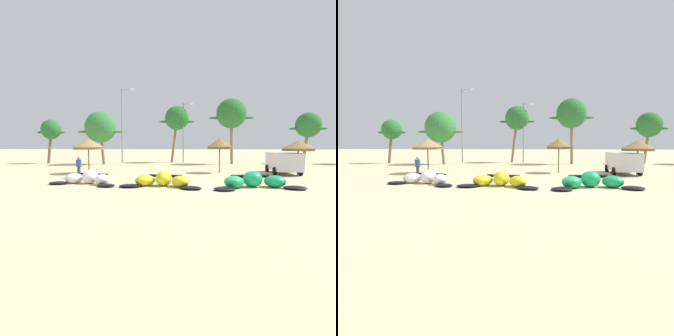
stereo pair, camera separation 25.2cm
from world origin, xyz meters
TOP-DOWN VIEW (x-y plane):
  - ground_plane at (0.00, 0.00)m, footprint 260.00×260.00m
  - kite_far_left at (-8.53, 1.08)m, footprint 4.78×2.84m
  - kite_left at (-3.60, 0.40)m, footprint 5.20×2.76m
  - kite_left_of_center at (1.88, 0.36)m, footprint 5.63×3.06m
  - beach_umbrella_near_van at (-10.88, 7.70)m, footprint 2.73×2.73m
  - beach_umbrella_middle at (0.67, 9.27)m, footprint 2.27×2.27m
  - beach_umbrella_near_palms at (6.96, 7.70)m, footprint 2.67×2.67m
  - parked_van at (6.16, 9.05)m, footprint 2.48×4.99m
  - person_near_kites at (-10.44, 4.33)m, footprint 0.36×0.24m
  - palm_leftmost at (-20.71, 20.53)m, footprint 4.00×2.66m
  - palm_left at (-13.44, 19.05)m, footprint 5.94×3.96m
  - palm_left_of_gap at (-3.96, 23.97)m, footprint 5.05×3.37m
  - palm_center_left at (3.23, 21.07)m, footprint 5.75×3.83m
  - palm_center_right at (13.57, 22.83)m, footprint 4.94×3.29m
  - lamppost_west at (-11.37, 22.53)m, footprint 1.84×0.24m
  - lamppost_west_center at (-2.90, 23.49)m, footprint 1.40×0.24m

SIDE VIEW (x-z plane):
  - ground_plane at x=0.00m, z-range 0.00..0.00m
  - kite_far_left at x=-8.53m, z-range -0.11..0.80m
  - kite_left at x=-3.60m, z-range -0.11..0.82m
  - kite_left_of_center at x=1.88m, z-range -0.11..0.86m
  - person_near_kites at x=-10.44m, z-range 0.01..1.63m
  - parked_van at x=6.16m, z-range 0.17..2.01m
  - beach_umbrella_near_palms at x=6.96m, z-range 1.01..3.91m
  - beach_umbrella_near_van at x=-10.88m, z-range 1.06..4.10m
  - beach_umbrella_middle at x=0.67m, z-range 1.07..4.20m
  - palm_leftmost at x=-20.71m, z-range 1.53..7.44m
  - lamppost_west_center at x=-2.90m, z-range 0.49..8.76m
  - palm_left at x=-13.44m, z-range 1.34..8.07m
  - palm_center_right at x=13.57m, z-range 1.68..8.47m
  - lamppost_west at x=-11.37m, z-range 0.55..10.77m
  - palm_left_of_gap at x=-3.96m, z-range 2.21..10.15m
  - palm_center_left at x=3.23m, z-range 2.25..10.70m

